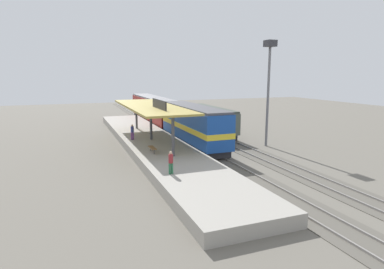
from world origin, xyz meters
TOP-DOWN VIEW (x-y plane):
  - ground_plane at (2.00, 0.00)m, footprint 120.00×120.00m
  - track_near at (0.00, 0.00)m, footprint 3.20×110.00m
  - track_far at (4.60, 0.00)m, footprint 3.20×110.00m
  - platform at (-4.60, 0.00)m, footprint 6.00×44.00m
  - station_canopy at (-4.60, -0.09)m, footprint 5.20×18.00m
  - platform_bench at (-6.00, -6.02)m, footprint 0.44×1.70m
  - locomotive at (0.00, -1.11)m, footprint 2.93×14.43m
  - passenger_carriage_single at (0.00, 16.89)m, footprint 2.90×20.00m
  - freight_car at (4.60, 4.73)m, footprint 2.80×12.00m
  - light_mast at (7.80, -4.02)m, footprint 1.10×1.10m
  - person_waiting at (-6.58, 0.65)m, footprint 0.34×0.34m
  - person_walking at (-6.35, -12.90)m, footprint 0.34×0.34m

SIDE VIEW (x-z plane):
  - ground_plane at x=2.00m, z-range 0.00..0.00m
  - track_near at x=0.00m, z-range -0.05..0.11m
  - track_far at x=4.60m, z-range -0.05..0.11m
  - platform at x=-4.60m, z-range 0.00..0.90m
  - platform_bench at x=-6.00m, z-range 1.09..1.59m
  - person_waiting at x=-6.58m, z-range 1.00..2.71m
  - person_walking at x=-6.35m, z-range 1.00..2.71m
  - freight_car at x=4.60m, z-range 0.20..3.74m
  - passenger_carriage_single at x=0.00m, z-range 0.19..4.43m
  - locomotive at x=0.00m, z-range 0.19..4.63m
  - station_canopy at x=-4.60m, z-range 2.18..6.88m
  - light_mast at x=7.80m, z-range 2.55..14.25m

